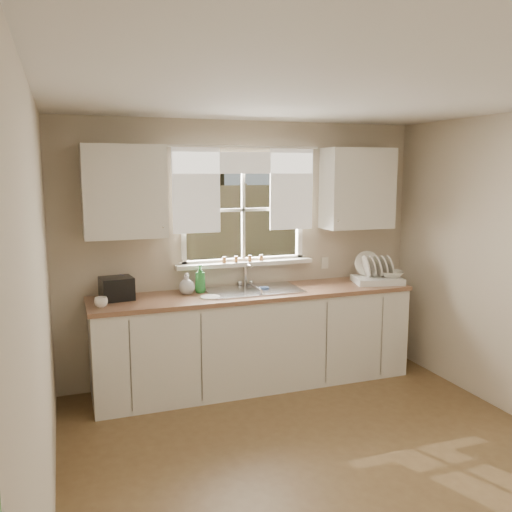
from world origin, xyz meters
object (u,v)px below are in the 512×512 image
object	(u,v)px
dish_rack	(377,276)
cup	(101,302)
soap_bottle_a	(200,279)
black_appliance	(117,288)

from	to	relation	value
dish_rack	cup	distance (m)	2.69
dish_rack	cup	bearing A→B (deg)	-178.27
soap_bottle_a	cup	xyz separation A→B (m)	(-0.91, -0.26, -0.09)
cup	black_appliance	world-z (taller)	black_appliance
dish_rack	black_appliance	xyz separation A→B (m)	(-2.53, 0.16, 0.02)
soap_bottle_a	cup	distance (m)	0.95
soap_bottle_a	cup	bearing A→B (deg)	174.92
dish_rack	cup	size ratio (longest dim) A/B	4.87
cup	black_appliance	bearing A→B (deg)	68.18
dish_rack	soap_bottle_a	distance (m)	1.79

